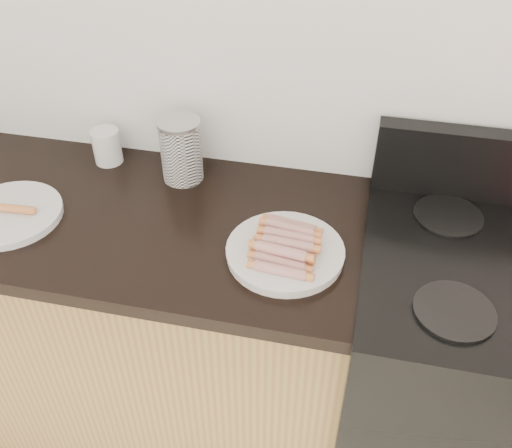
% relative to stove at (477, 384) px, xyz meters
% --- Properties ---
extents(wall_back, '(4.00, 0.04, 2.60)m').
position_rel_stove_xyz_m(wall_back, '(-0.78, 0.32, 0.84)').
color(wall_back, silver).
rests_on(wall_back, ground).
extents(cabinet_base, '(2.20, 0.59, 0.86)m').
position_rel_stove_xyz_m(cabinet_base, '(-1.48, 0.01, -0.03)').
color(cabinet_base, olive).
rests_on(cabinet_base, floor).
extents(stove, '(0.76, 0.65, 0.91)m').
position_rel_stove_xyz_m(stove, '(0.00, 0.00, 0.00)').
color(stove, black).
rests_on(stove, floor).
extents(burner_near_left, '(0.18, 0.18, 0.01)m').
position_rel_stove_xyz_m(burner_near_left, '(-0.17, -0.17, 0.46)').
color(burner_near_left, black).
rests_on(burner_near_left, stove).
extents(burner_far_left, '(0.18, 0.18, 0.01)m').
position_rel_stove_xyz_m(burner_far_left, '(-0.17, 0.17, 0.46)').
color(burner_far_left, black).
rests_on(burner_far_left, stove).
extents(main_plate, '(0.30, 0.30, 0.02)m').
position_rel_stove_xyz_m(main_plate, '(-0.57, -0.06, 0.45)').
color(main_plate, silver).
rests_on(main_plate, counter_slab).
extents(side_plate, '(0.30, 0.30, 0.02)m').
position_rel_stove_xyz_m(side_plate, '(-1.31, -0.07, 0.45)').
color(side_plate, white).
rests_on(side_plate, counter_slab).
extents(hotdog_pile, '(0.13, 0.21, 0.05)m').
position_rel_stove_xyz_m(hotdog_pile, '(-0.57, -0.06, 0.48)').
color(hotdog_pile, maroon).
rests_on(hotdog_pile, main_plate).
extents(plain_sausages, '(0.14, 0.03, 0.02)m').
position_rel_stove_xyz_m(plain_sausages, '(-1.31, -0.07, 0.48)').
color(plain_sausages, '#D88F50').
rests_on(plain_sausages, side_plate).
extents(canister, '(0.12, 0.12, 0.19)m').
position_rel_stove_xyz_m(canister, '(-0.92, 0.21, 0.54)').
color(canister, silver).
rests_on(canister, counter_slab).
extents(mug, '(0.09, 0.09, 0.10)m').
position_rel_stove_xyz_m(mug, '(-1.16, 0.24, 0.50)').
color(mug, silver).
rests_on(mug, counter_slab).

